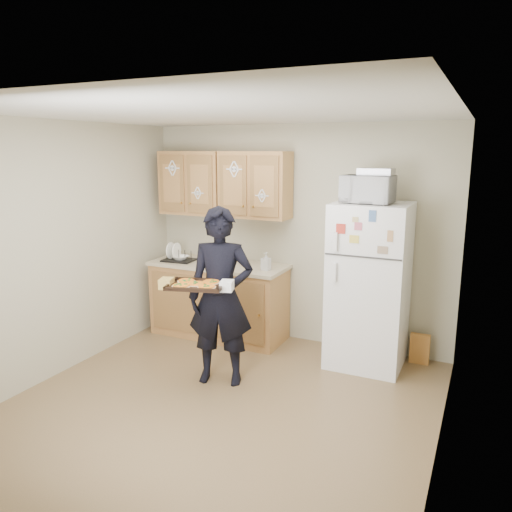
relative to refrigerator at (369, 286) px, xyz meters
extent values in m
plane|color=brown|center=(-0.95, -1.43, -0.85)|extent=(3.60, 3.60, 0.00)
plane|color=silver|center=(-0.95, -1.43, 1.65)|extent=(3.60, 3.60, 0.00)
cube|color=#AEA88D|center=(-0.95, 0.37, 0.40)|extent=(3.60, 0.04, 2.50)
cube|color=#AEA88D|center=(-0.95, -3.23, 0.40)|extent=(3.60, 0.04, 2.50)
cube|color=#AEA88D|center=(-2.75, -1.43, 0.40)|extent=(0.04, 3.60, 2.50)
cube|color=#AEA88D|center=(0.85, -1.43, 0.40)|extent=(0.04, 3.60, 2.50)
cube|color=white|center=(0.00, 0.00, 0.00)|extent=(0.75, 0.70, 1.70)
cube|color=#975D34|center=(-1.80, 0.05, -0.42)|extent=(1.60, 0.60, 0.86)
cube|color=beige|center=(-1.80, 0.05, 0.03)|extent=(1.64, 0.64, 0.04)
cube|color=#975D34|center=(-2.20, 0.18, 0.98)|extent=(0.80, 0.33, 0.75)
cube|color=#975D34|center=(-1.38, 0.18, 0.98)|extent=(0.80, 0.33, 0.75)
cube|color=#DEA44E|center=(0.52, 0.24, -0.69)|extent=(0.20, 0.07, 0.32)
imported|color=black|center=(-1.18, -1.01, 0.00)|extent=(0.71, 0.57, 1.71)
cube|color=black|center=(-1.26, -1.29, 0.17)|extent=(0.58, 0.49, 0.04)
cylinder|color=#FF9E20|center=(-1.35, -1.41, 0.19)|extent=(0.17, 0.17, 0.02)
cylinder|color=#FF9E20|center=(-1.13, -1.34, 0.19)|extent=(0.17, 0.17, 0.02)
cylinder|color=#FF9E20|center=(-1.40, -1.25, 0.19)|extent=(0.17, 0.17, 0.02)
cylinder|color=#FF9E20|center=(-1.18, -1.18, 0.19)|extent=(0.17, 0.17, 0.02)
cylinder|color=#FF9E20|center=(-1.26, -1.29, 0.19)|extent=(0.17, 0.17, 0.02)
imported|color=white|center=(-0.05, -0.05, 0.99)|extent=(0.51, 0.36, 0.27)
cube|color=silver|center=(0.02, -0.02, 1.16)|extent=(0.33, 0.24, 0.07)
cube|color=black|center=(-2.29, -0.04, 0.12)|extent=(0.39, 0.31, 0.15)
imported|color=white|center=(-2.27, -0.04, 0.09)|extent=(0.20, 0.20, 0.05)
imported|color=white|center=(-1.15, -0.02, 0.15)|extent=(0.10, 0.10, 0.20)
camera|label=1|loc=(1.06, -4.96, 1.36)|focal=35.00mm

